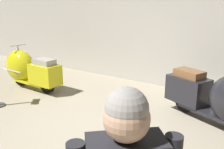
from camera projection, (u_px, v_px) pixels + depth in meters
ground_plane at (74, 136)px, 4.11m from camera, size 60.00×60.00×0.00m
showroom_back_wall at (167, 12)px, 6.10m from camera, size 18.00×0.63×3.69m
scooter_0 at (27, 69)px, 6.29m from camera, size 1.75×0.58×1.06m
scooter_1 at (220, 98)px, 4.32m from camera, size 1.88×1.15×1.11m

